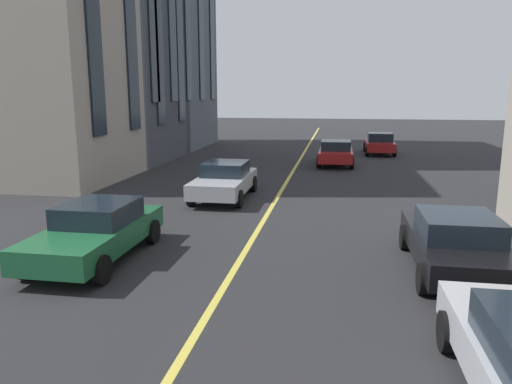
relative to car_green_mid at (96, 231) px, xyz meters
The scene contains 7 objects.
lane_centre_line 6.35m from the car_green_mid, 33.15° to the right, with size 80.00×0.16×0.01m.
car_green_mid is the anchor object (origin of this frame).
car_silver_far 7.42m from the car_green_mid, 11.41° to the right, with size 4.40×1.95×1.37m.
car_black_parked_b 8.37m from the car_green_mid, 86.52° to the right, with size 4.40×1.95×1.37m.
car_red_near 17.69m from the car_green_mid, 18.38° to the right, with size 4.40×1.95×1.37m.
car_red_parked_a 23.65m from the car_green_mid, 20.68° to the right, with size 3.90×1.89×1.40m.
building_left_far 18.30m from the car_green_mid, 35.98° to the left, with size 14.32×11.78×15.86m.
Camera 1 is at (4.22, -2.26, 3.99)m, focal length 34.10 mm.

